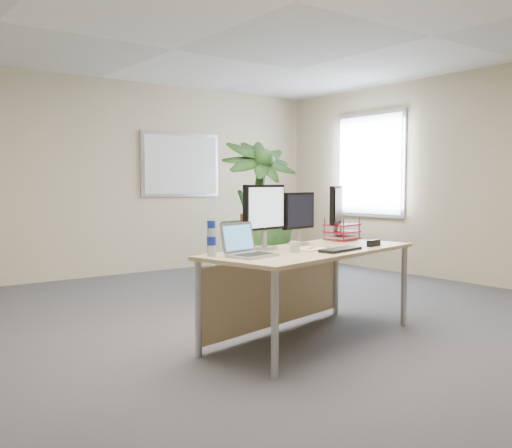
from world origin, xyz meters
TOP-DOWN VIEW (x-y plane):
  - floor at (0.00, 0.00)m, footprint 8.00×8.00m
  - back_wall at (0.00, 4.00)m, footprint 7.00×0.04m
  - ceiling at (0.00, 0.00)m, footprint 7.00×8.00m
  - whiteboard at (1.20, 3.97)m, footprint 1.30×0.04m
  - window at (3.47, 2.30)m, footprint 0.04×1.30m
  - desk at (0.05, -0.02)m, footprint 2.06×1.20m
  - floor_plant at (1.09, 1.95)m, footprint 0.95×0.95m
  - monitor_left at (-0.25, 0.10)m, footprint 0.46×0.21m
  - monitor_right at (0.21, 0.20)m, footprint 0.40×0.18m
  - monitor_dark at (0.75, 0.29)m, footprint 0.39×0.30m
  - laptop at (-0.61, -0.16)m, footprint 0.39×0.36m
  - keyboard at (0.16, -0.35)m, footprint 0.44×0.22m
  - coffee_mug at (-0.19, -0.20)m, footprint 0.11×0.07m
  - spiral_notebook at (0.02, -0.14)m, footprint 0.30×0.25m
  - orange_pen at (0.02, -0.17)m, footprint 0.12×0.07m
  - yellow_highlighter at (0.23, -0.12)m, footprint 0.12×0.04m
  - water_bottle at (-0.81, -0.00)m, footprint 0.07×0.07m
  - letter_tray at (0.80, 0.26)m, footprint 0.35×0.29m
  - stapler at (0.62, -0.28)m, footprint 0.17×0.08m

SIDE VIEW (x-z plane):
  - floor at x=0.00m, z-range 0.00..0.00m
  - desk at x=0.05m, z-range 0.21..0.96m
  - spiral_notebook at x=0.02m, z-range 0.74..0.75m
  - floor_plant at x=1.09m, z-range 0.00..1.50m
  - yellow_highlighter at x=0.23m, z-range 0.74..0.76m
  - keyboard at x=0.16m, z-range 0.74..0.77m
  - orange_pen at x=0.02m, z-range 0.75..0.76m
  - stapler at x=0.62m, z-range 0.74..0.80m
  - coffee_mug at x=-0.19m, z-range 0.74..0.83m
  - laptop at x=-0.61m, z-range 0.68..0.92m
  - letter_tray at x=0.80m, z-range 0.74..0.88m
  - water_bottle at x=-0.81m, z-range 0.74..0.99m
  - monitor_right at x=0.21m, z-range 0.78..1.23m
  - monitor_dark at x=0.75m, z-range 0.78..1.28m
  - monitor_left at x=-0.25m, z-range 0.78..1.30m
  - back_wall at x=0.00m, z-range 0.00..2.70m
  - whiteboard at x=1.20m, z-range 1.07..2.02m
  - window at x=3.47m, z-range 0.77..2.33m
  - ceiling at x=0.00m, z-range 2.69..2.71m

